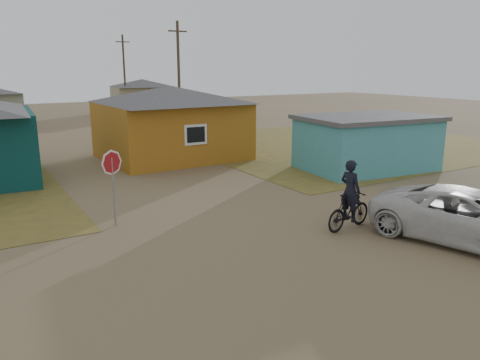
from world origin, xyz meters
name	(u,v)px	position (x,y,z in m)	size (l,w,h in m)	color
ground	(287,249)	(0.00, 0.00, 0.00)	(120.00, 120.00, 0.00)	brown
grass_ne	(342,143)	(14.00, 13.00, 0.01)	(20.00, 18.00, 0.00)	olive
house_yellow	(171,121)	(2.50, 14.00, 2.00)	(7.72, 6.76, 3.90)	#A36519
shed_turquoise	(366,142)	(9.50, 6.50, 1.31)	(6.71, 4.93, 2.60)	teal
house_beige_east	(143,95)	(10.00, 40.00, 1.86)	(6.95, 6.05, 3.60)	gray
utility_pole_near	(179,77)	(6.50, 22.00, 4.14)	(1.40, 0.20, 8.00)	#48382B
utility_pole_far	(124,74)	(7.50, 38.00, 4.14)	(1.40, 0.20, 8.00)	#48382B
stop_sign	(112,170)	(-3.46, 4.38, 1.78)	(0.79, 0.09, 2.42)	gray
cyclist	(349,204)	(2.62, 0.41, 0.79)	(1.98, 0.83, 2.17)	black
vehicle	(472,218)	(4.72, -2.24, 0.76)	(2.51, 5.44, 1.51)	silver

